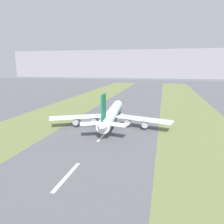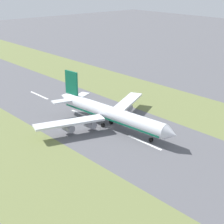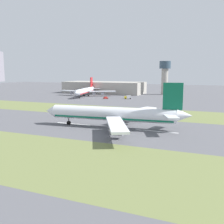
% 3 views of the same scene
% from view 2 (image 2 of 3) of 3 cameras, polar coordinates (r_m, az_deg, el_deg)
% --- Properties ---
extents(ground_plane, '(800.00, 800.00, 0.00)m').
position_cam_2_polar(ground_plane, '(161.26, -0.32, -2.30)').
color(ground_plane, '#56565B').
extents(grass_median_west, '(40.00, 600.00, 0.01)m').
position_cam_2_polar(grass_median_west, '(191.65, 9.96, 1.13)').
color(grass_median_west, olive).
rests_on(grass_median_west, ground).
extents(grass_median_east, '(40.00, 600.00, 0.01)m').
position_cam_2_polar(grass_median_east, '(139.02, -14.66, -6.90)').
color(grass_median_east, olive).
rests_on(grass_median_east, ground).
extents(centreline_dash_near, '(1.20, 18.00, 0.01)m').
position_cam_2_polar(centreline_dash_near, '(207.13, -11.04, 2.52)').
color(centreline_dash_near, silver).
rests_on(centreline_dash_near, ground).
extents(centreline_dash_mid, '(1.20, 18.00, 0.01)m').
position_cam_2_polar(centreline_dash_mid, '(175.26, -4.40, -0.46)').
color(centreline_dash_mid, silver).
rests_on(centreline_dash_mid, ground).
extents(centreline_dash_far, '(1.20, 18.00, 0.01)m').
position_cam_2_polar(centreline_dash_far, '(147.41, 4.96, -4.64)').
color(centreline_dash_far, silver).
rests_on(centreline_dash_far, ground).
extents(airplane_main_jet, '(63.87, 67.22, 20.20)m').
position_cam_2_polar(airplane_main_jet, '(160.01, -0.49, -0.16)').
color(airplane_main_jet, silver).
rests_on(airplane_main_jet, ground).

